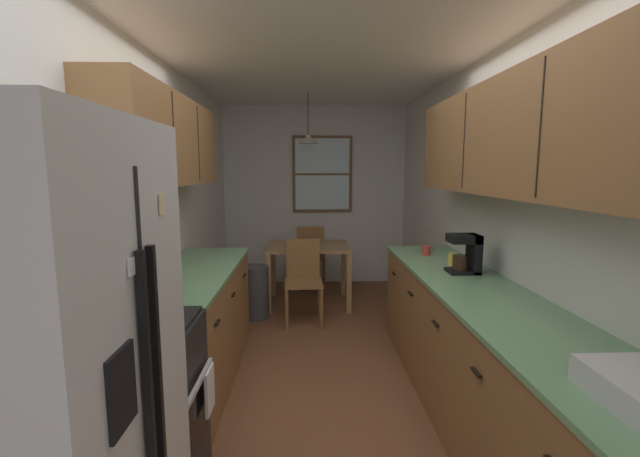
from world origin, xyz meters
name	(u,v)px	position (x,y,z in m)	size (l,w,h in m)	color
ground_plane	(321,360)	(0.00, 1.00, 0.00)	(12.00, 12.00, 0.00)	brown
wall_left	(158,217)	(-1.35, 1.00, 1.27)	(0.10, 9.00, 2.55)	silver
wall_right	(480,215)	(1.35, 1.00, 1.27)	(0.10, 9.00, 2.55)	silver
wall_back	(315,196)	(0.00, 3.65, 1.27)	(4.40, 0.10, 2.55)	silver
ceiling_slab	(321,51)	(0.00, 1.00, 2.59)	(4.40, 9.00, 0.08)	white
refrigerator	(36,417)	(-0.96, -1.27, 0.91)	(0.72, 0.82, 1.82)	silver
stove_range	(131,413)	(-0.99, -0.54, 0.47)	(0.66, 0.61, 1.10)	black
microwave_over_range	(88,160)	(-1.11, -0.54, 1.71)	(0.39, 0.59, 0.36)	silver
counter_left	(194,326)	(-1.00, 0.68, 0.45)	(0.64, 1.82, 0.90)	olive
upper_cabinets_left	(165,141)	(-1.14, 0.63, 1.86)	(0.33, 1.90, 0.64)	olive
counter_right	(482,360)	(1.00, 0.01, 0.45)	(0.64, 3.24, 0.90)	olive
upper_cabinets_right	(522,136)	(1.14, -0.04, 1.85)	(0.33, 2.92, 0.71)	olive
dining_table	(309,254)	(-0.10, 2.58, 0.63)	(0.98, 0.79, 0.74)	#A87F51
dining_chair_near	(303,277)	(-0.16, 1.98, 0.50)	(0.41, 0.41, 0.90)	olive
dining_chair_far	(311,254)	(-0.06, 3.18, 0.50)	(0.41, 0.41, 0.90)	olive
pendant_light	(308,139)	(-0.10, 2.58, 2.02)	(0.25, 0.25, 0.59)	black
back_window	(322,174)	(0.11, 3.58, 1.59)	(0.85, 0.05, 1.08)	brown
trash_bin	(255,292)	(-0.70, 2.10, 0.29)	(0.31, 0.31, 0.59)	#3F3F42
storage_canister	(160,282)	(-1.00, -0.02, 1.00)	(0.10, 0.10, 0.19)	#265999
dish_towel	(210,390)	(-0.64, -0.39, 0.50)	(0.02, 0.16, 0.24)	white
coffee_maker	(467,253)	(1.06, 0.52, 1.05)	(0.22, 0.18, 0.29)	black
mug_by_coffeemaker	(453,260)	(1.05, 0.75, 0.95)	(0.12, 0.08, 0.10)	#E5CC4C
mug_spare	(426,250)	(0.95, 1.17, 0.94)	(0.12, 0.08, 0.09)	#BF3F33
table_serving_bowl	(311,242)	(-0.07, 2.60, 0.77)	(0.17, 0.17, 0.06)	#4C7299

